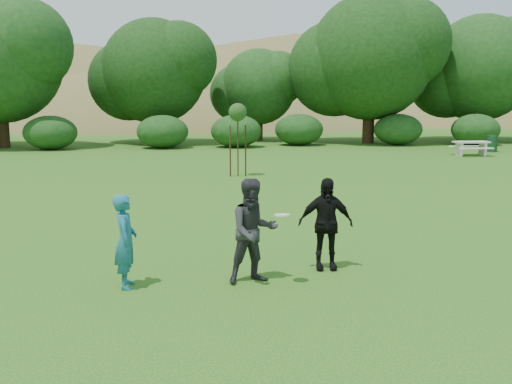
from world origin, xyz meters
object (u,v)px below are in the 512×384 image
player_teal (125,241)px  player_grey (253,231)px  trash_can_near (492,144)px  player_black (325,224)px  sapling (238,114)px  picnic_table (471,146)px

player_teal → player_grey: 2.12m
player_teal → trash_can_near: (17.59, 21.19, -0.33)m
player_black → sapling: size_ratio=0.59×
player_grey → picnic_table: bearing=41.3°
player_grey → sapling: (0.63, 12.83, 1.53)m
player_teal → player_grey: player_grey is taller
trash_can_near → picnic_table: 2.83m
player_grey → player_black: bearing=10.4°
player_teal → trash_can_near: player_teal is taller
trash_can_near → sapling: size_ratio=0.32×
player_grey → player_black: size_ratio=1.05×
sapling → player_black: bearing=-86.5°
sapling → picnic_table: 14.39m
trash_can_near → sapling: 17.13m
player_teal → player_black: (3.49, 0.66, 0.06)m
player_black → player_teal: bearing=-165.8°
trash_can_near → picnic_table: trash_can_near is taller
sapling → picnic_table: (12.72, 6.46, -1.90)m
player_grey → player_teal: bearing=167.1°
player_teal → trash_can_near: size_ratio=1.74×
picnic_table → trash_can_near: bearing=41.1°
player_grey → trash_can_near: 26.21m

